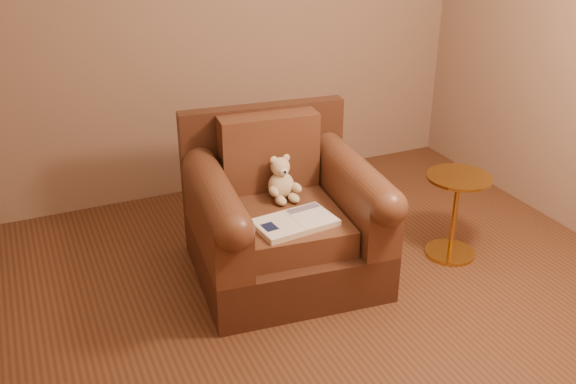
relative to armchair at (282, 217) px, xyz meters
name	(u,v)px	position (x,y,z in m)	size (l,w,h in m)	color
floor	(338,326)	(0.05, -0.65, -0.37)	(4.00, 4.00, 0.00)	brown
room	(351,4)	(0.05, -0.65, 1.35)	(4.02, 4.02, 2.71)	#917159
armchair	(282,217)	(0.00, 0.00, 0.00)	(1.15, 1.10, 0.95)	#412315
teddy_bear	(282,182)	(0.04, 0.08, 0.19)	(0.20, 0.22, 0.27)	beige
guidebook	(295,222)	(-0.04, -0.27, 0.10)	(0.47, 0.32, 0.04)	beige
side_table	(455,213)	(1.07, -0.29, -0.06)	(0.40, 0.40, 0.56)	#BE8E34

